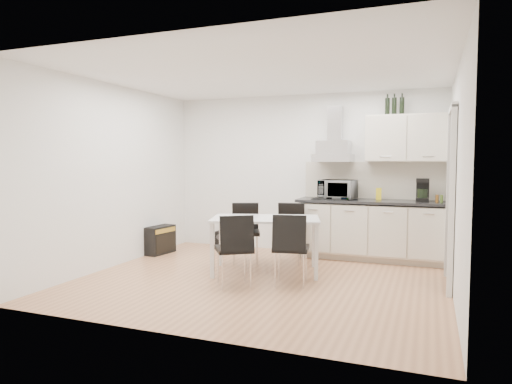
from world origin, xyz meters
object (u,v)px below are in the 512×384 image
at_px(kitchenette, 374,206).
at_px(floor_speaker, 221,239).
at_px(guitar_amp, 160,240).
at_px(chair_far_left, 245,233).
at_px(dining_table, 265,223).
at_px(chair_far_right, 289,234).
at_px(chair_near_left, 234,250).
at_px(chair_near_right, 291,249).

xyz_separation_m(kitchenette, floor_speaker, (-2.67, 0.17, -0.70)).
bearing_deg(guitar_amp, floor_speaker, 63.62).
bearing_deg(kitchenette, chair_far_left, -152.92).
xyz_separation_m(dining_table, guitar_amp, (-2.03, 0.56, -0.44)).
distance_m(chair_far_left, chair_far_right, 0.65).
bearing_deg(dining_table, floor_speaker, 116.29).
relative_size(chair_far_left, chair_far_right, 1.00).
height_order(kitchenette, guitar_amp, kitchenette).
bearing_deg(chair_near_left, chair_near_right, -8.78).
relative_size(chair_far_left, chair_near_right, 1.00).
bearing_deg(kitchenette, chair_near_left, -123.76).
bearing_deg(dining_table, chair_near_left, -116.38).
bearing_deg(floor_speaker, dining_table, -46.87).
bearing_deg(chair_near_left, dining_table, 45.58).
distance_m(chair_near_right, floor_speaker, 2.75).
distance_m(dining_table, chair_far_left, 0.70).
relative_size(chair_near_left, guitar_amp, 1.54).
bearing_deg(floor_speaker, chair_near_right, -45.65).
height_order(kitchenette, dining_table, kitchenette).
xyz_separation_m(chair_far_left, chair_near_left, (0.35, -1.21, 0.00)).
bearing_deg(chair_far_right, chair_far_left, 11.39).
relative_size(kitchenette, floor_speaker, 9.58).
bearing_deg(chair_far_right, guitar_amp, -4.62).
xyz_separation_m(chair_near_right, guitar_amp, (-2.53, 1.02, -0.21)).
bearing_deg(floor_speaker, chair_far_right, -28.63).
distance_m(kitchenette, floor_speaker, 2.76).
distance_m(kitchenette, guitar_amp, 3.45).
relative_size(kitchenette, chair_near_left, 2.86).
bearing_deg(chair_near_right, chair_near_left, -164.26).
height_order(dining_table, chair_near_right, chair_near_right).
relative_size(chair_far_left, guitar_amp, 1.54).
height_order(chair_far_left, chair_near_left, same).
relative_size(chair_far_left, floor_speaker, 3.34).
relative_size(chair_far_right, floor_speaker, 3.34).
xyz_separation_m(chair_near_left, guitar_amp, (-1.90, 1.32, -0.21)).
bearing_deg(dining_table, guitar_amp, 148.27).
xyz_separation_m(chair_near_right, floor_speaker, (-1.89, 1.97, -0.31)).
relative_size(dining_table, chair_far_right, 1.82).
height_order(kitchenette, floor_speaker, kitchenette).
relative_size(kitchenette, dining_table, 1.57).
xyz_separation_m(kitchenette, guitar_amp, (-3.30, -0.79, -0.60)).
height_order(kitchenette, chair_far_right, kitchenette).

